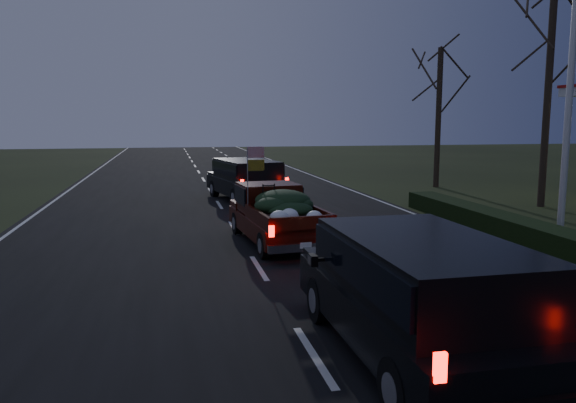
{
  "coord_description": "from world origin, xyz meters",
  "views": [
    {
      "loc": [
        -1.99,
        -12.48,
        3.4
      ],
      "look_at": [
        1.05,
        1.69,
        1.3
      ],
      "focal_mm": 35.0,
      "sensor_mm": 36.0,
      "label": 1
    }
  ],
  "objects": [
    {
      "name": "rear_suv",
      "position": [
        1.42,
        -5.43,
        1.11
      ],
      "size": [
        2.4,
        5.12,
        1.47
      ],
      "rotation": [
        0.0,
        0.0,
        0.01
      ],
      "color": "black",
      "rests_on": "ground"
    },
    {
      "name": "light_pole",
      "position": [
        9.5,
        2.0,
        5.48
      ],
      "size": [
        0.5,
        0.9,
        9.16
      ],
      "color": "silver",
      "rests_on": "ground"
    },
    {
      "name": "pickup_truck",
      "position": [
        0.91,
        2.6,
        0.9
      ],
      "size": [
        2.14,
        4.72,
        2.41
      ],
      "rotation": [
        0.0,
        0.0,
        0.09
      ],
      "color": "#3A0E08",
      "rests_on": "ground"
    },
    {
      "name": "lead_suv",
      "position": [
        1.24,
        11.06,
        1.07
      ],
      "size": [
        2.93,
        5.23,
        1.42
      ],
      "rotation": [
        0.0,
        0.0,
        0.19
      ],
      "color": "black",
      "rests_on": "ground"
    },
    {
      "name": "bare_tree_far",
      "position": [
        11.5,
        14.0,
        5.23
      ],
      "size": [
        3.6,
        3.6,
        7.0
      ],
      "color": "black",
      "rests_on": "ground"
    },
    {
      "name": "road_asphalt",
      "position": [
        0.0,
        0.0,
        0.01
      ],
      "size": [
        14.0,
        120.0,
        0.02
      ],
      "primitive_type": "cube",
      "color": "black",
      "rests_on": "ground"
    },
    {
      "name": "ground",
      "position": [
        0.0,
        0.0,
        0.0
      ],
      "size": [
        120.0,
        120.0,
        0.0
      ],
      "primitive_type": "plane",
      "color": "black",
      "rests_on": "ground"
    },
    {
      "name": "bare_tree_mid",
      "position": [
        12.5,
        7.0,
        6.35
      ],
      "size": [
        3.6,
        3.6,
        8.5
      ],
      "color": "black",
      "rests_on": "ground"
    },
    {
      "name": "hedge_row",
      "position": [
        7.8,
        3.0,
        0.3
      ],
      "size": [
        1.0,
        10.0,
        0.6
      ],
      "primitive_type": "cube",
      "color": "black",
      "rests_on": "ground"
    }
  ]
}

